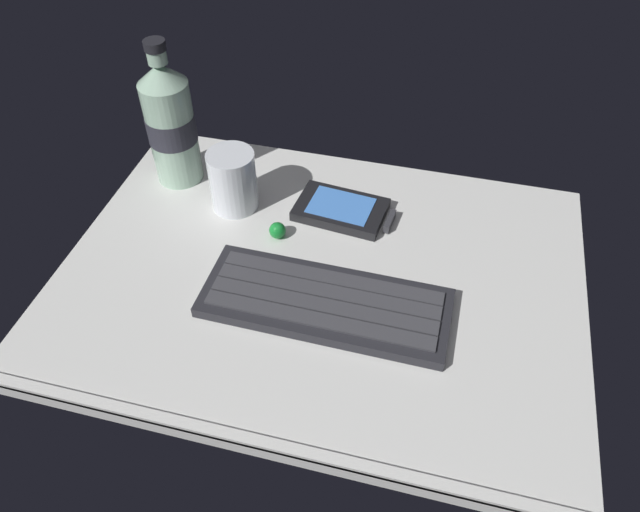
% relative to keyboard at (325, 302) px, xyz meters
% --- Properties ---
extents(ground_plane, '(0.64, 0.48, 0.03)m').
position_rel_keyboard_xyz_m(ground_plane, '(-0.02, 0.05, -0.02)').
color(ground_plane, silver).
extents(keyboard, '(0.29, 0.11, 0.02)m').
position_rel_keyboard_xyz_m(keyboard, '(0.00, 0.00, 0.00)').
color(keyboard, '#232328').
rests_on(keyboard, ground_plane).
extents(handheld_device, '(0.13, 0.09, 0.02)m').
position_rel_keyboard_xyz_m(handheld_device, '(-0.01, 0.17, -0.00)').
color(handheld_device, black).
rests_on(handheld_device, ground_plane).
extents(juice_cup, '(0.06, 0.06, 0.09)m').
position_rel_keyboard_xyz_m(juice_cup, '(-0.16, 0.15, 0.03)').
color(juice_cup, silver).
rests_on(juice_cup, ground_plane).
extents(water_bottle, '(0.07, 0.07, 0.21)m').
position_rel_keyboard_xyz_m(water_bottle, '(-0.26, 0.19, 0.08)').
color(water_bottle, '#9EC1A8').
rests_on(water_bottle, ground_plane).
extents(trackball_mouse, '(0.02, 0.02, 0.02)m').
position_rel_keyboard_xyz_m(trackball_mouse, '(-0.09, 0.10, 0.00)').
color(trackball_mouse, '#198C33').
rests_on(trackball_mouse, ground_plane).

